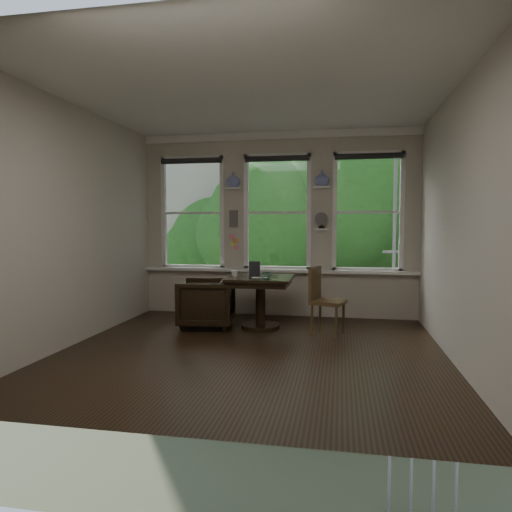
% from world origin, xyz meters
% --- Properties ---
extents(ground, '(4.50, 4.50, 0.00)m').
position_xyz_m(ground, '(0.00, 0.00, 0.00)').
color(ground, black).
rests_on(ground, ground).
extents(ceiling, '(4.50, 4.50, 0.00)m').
position_xyz_m(ceiling, '(0.00, 0.00, 3.00)').
color(ceiling, silver).
rests_on(ceiling, ground).
extents(wall_back, '(4.50, 0.00, 4.50)m').
position_xyz_m(wall_back, '(0.00, 2.25, 1.50)').
color(wall_back, '#BDB3A1').
rests_on(wall_back, ground).
extents(wall_front, '(4.50, 0.00, 4.50)m').
position_xyz_m(wall_front, '(0.00, -2.25, 1.50)').
color(wall_front, '#BDB3A1').
rests_on(wall_front, ground).
extents(wall_left, '(0.00, 4.50, 4.50)m').
position_xyz_m(wall_left, '(-2.25, 0.00, 1.50)').
color(wall_left, '#BDB3A1').
rests_on(wall_left, ground).
extents(wall_right, '(0.00, 4.50, 4.50)m').
position_xyz_m(wall_right, '(2.25, 0.00, 1.50)').
color(wall_right, '#BDB3A1').
rests_on(wall_right, ground).
extents(window_left, '(1.10, 0.12, 1.90)m').
position_xyz_m(window_left, '(-1.45, 2.25, 1.70)').
color(window_left, white).
rests_on(window_left, ground).
extents(window_center, '(1.10, 0.12, 1.90)m').
position_xyz_m(window_center, '(0.00, 2.25, 1.70)').
color(window_center, white).
rests_on(window_center, ground).
extents(window_right, '(1.10, 0.12, 1.90)m').
position_xyz_m(window_right, '(1.45, 2.25, 1.70)').
color(window_right, white).
rests_on(window_right, ground).
extents(shelf_left, '(0.26, 0.16, 0.03)m').
position_xyz_m(shelf_left, '(-0.72, 2.15, 2.10)').
color(shelf_left, white).
rests_on(shelf_left, ground).
extents(shelf_right, '(0.26, 0.16, 0.03)m').
position_xyz_m(shelf_right, '(0.72, 2.15, 2.10)').
color(shelf_right, white).
rests_on(shelf_right, ground).
extents(intercom, '(0.14, 0.06, 0.28)m').
position_xyz_m(intercom, '(-0.72, 2.18, 1.60)').
color(intercom, '#59544F').
rests_on(intercom, ground).
extents(sticky_notes, '(0.16, 0.01, 0.24)m').
position_xyz_m(sticky_notes, '(-0.72, 2.19, 1.25)').
color(sticky_notes, pink).
rests_on(sticky_notes, ground).
extents(desk_fan, '(0.20, 0.20, 0.24)m').
position_xyz_m(desk_fan, '(0.72, 2.13, 1.53)').
color(desk_fan, '#59544F').
rests_on(desk_fan, ground).
extents(vase_left, '(0.24, 0.24, 0.25)m').
position_xyz_m(vase_left, '(-0.72, 2.15, 2.24)').
color(vase_left, silver).
rests_on(vase_left, shelf_left).
extents(vase_right, '(0.24, 0.24, 0.25)m').
position_xyz_m(vase_right, '(0.72, 2.15, 2.24)').
color(vase_right, silver).
rests_on(vase_right, shelf_right).
extents(table, '(0.90, 0.90, 0.75)m').
position_xyz_m(table, '(-0.10, 1.21, 0.38)').
color(table, black).
rests_on(table, ground).
extents(armchair_left, '(0.87, 0.85, 0.71)m').
position_xyz_m(armchair_left, '(-0.90, 1.13, 0.36)').
color(armchair_left, black).
rests_on(armchair_left, ground).
extents(cushion_red, '(0.45, 0.45, 0.06)m').
position_xyz_m(cushion_red, '(-0.90, 1.13, 0.45)').
color(cushion_red, maroon).
rests_on(cushion_red, armchair_left).
extents(side_chair_right, '(0.52, 0.52, 0.92)m').
position_xyz_m(side_chair_right, '(0.87, 1.00, 0.46)').
color(side_chair_right, '#4D351B').
rests_on(side_chair_right, ground).
extents(laptop, '(0.36, 0.24, 0.03)m').
position_xyz_m(laptop, '(-0.02, 1.16, 0.76)').
color(laptop, black).
rests_on(laptop, table).
extents(mug, '(0.11, 0.11, 0.10)m').
position_xyz_m(mug, '(-0.47, 1.16, 0.80)').
color(mug, white).
rests_on(mug, table).
extents(drinking_glass, '(0.14, 0.14, 0.11)m').
position_xyz_m(drinking_glass, '(0.03, 0.89, 0.80)').
color(drinking_glass, white).
rests_on(drinking_glass, table).
extents(tablet, '(0.17, 0.10, 0.22)m').
position_xyz_m(tablet, '(-0.20, 1.25, 0.86)').
color(tablet, black).
rests_on(tablet, table).
extents(papers, '(0.23, 0.31, 0.00)m').
position_xyz_m(papers, '(-0.10, 1.20, 0.75)').
color(papers, silver).
rests_on(papers, table).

